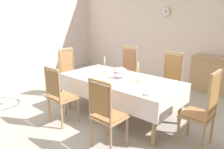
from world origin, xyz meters
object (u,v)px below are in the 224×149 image
at_px(candlestick_east, 138,74).
at_px(bowl_far_left, 102,82).
at_px(chair_north_a, 126,72).
at_px(mounted_clock, 166,12).
at_px(candlestick_west, 105,67).
at_px(sideboard, 221,76).
at_px(bowl_near_right, 148,93).
at_px(bowl_far_right, 116,85).
at_px(chair_south_b, 106,113).
at_px(spoon_primary, 162,80).
at_px(dining_table, 120,82).
at_px(spoon_secondary, 156,96).
at_px(chair_head_east, 203,109).
at_px(chair_head_west, 70,73).
at_px(chair_north_b, 169,81).
at_px(chair_south_a, 60,94).
at_px(soup_tureen, 120,72).
at_px(bowl_near_left, 156,78).

xyz_separation_m(candlestick_east, bowl_far_left, (-0.45, -0.43, -0.13)).
bearing_deg(chair_north_a, mounted_clock, -88.18).
bearing_deg(candlestick_west, sideboard, 60.02).
distance_m(bowl_near_right, bowl_far_right, 0.63).
relative_size(chair_south_b, spoon_primary, 6.15).
relative_size(dining_table, bowl_near_right, 13.10).
bearing_deg(spoon_secondary, chair_head_east, 35.96).
relative_size(chair_head_west, mounted_clock, 4.28).
height_order(chair_north_b, bowl_far_left, chair_north_b).
xyz_separation_m(chair_south_a, candlestick_east, (0.99, 0.95, 0.35)).
relative_size(chair_south_a, mounted_clock, 3.91).
bearing_deg(chair_south_b, soup_tureen, 119.74).
bearing_deg(chair_north_b, chair_north_a, -0.03).
bearing_deg(bowl_far_left, bowl_near_left, 54.34).
height_order(chair_head_west, bowl_far_left, chair_head_west).
bearing_deg(chair_south_a, dining_table, 58.08).
bearing_deg(spoon_secondary, bowl_near_right, -165.68).
bearing_deg(sideboard, dining_table, 67.06).
bearing_deg(bowl_far_left, spoon_primary, 50.51).
height_order(bowl_far_right, spoon_secondary, bowl_far_right).
xyz_separation_m(chair_head_west, candlestick_west, (1.13, 0.00, 0.32)).
bearing_deg(chair_north_b, dining_table, 61.02).
bearing_deg(spoon_secondary, soup_tureen, 160.85).
distance_m(bowl_far_right, sideboard, 3.13).
height_order(chair_head_west, spoon_primary, chair_head_west).
height_order(chair_north_a, sideboard, chair_north_a).
bearing_deg(chair_south_b, bowl_near_left, 89.64).
relative_size(chair_head_west, candlestick_west, 3.23).
bearing_deg(chair_head_west, bowl_near_right, 80.50).
bearing_deg(dining_table, bowl_far_right, -59.49).
bearing_deg(chair_south_a, chair_north_a, 90.00).
relative_size(chair_north_b, bowl_near_left, 8.25).
bearing_deg(candlestick_west, chair_south_a, -101.45).
relative_size(dining_table, chair_head_west, 1.94).
bearing_deg(chair_south_a, sideboard, 64.51).
height_order(dining_table, soup_tureen, soup_tureen).
distance_m(chair_head_west, spoon_primary, 2.22).
bearing_deg(soup_tureen, bowl_far_right, -58.15).
xyz_separation_m(bowl_near_right, mounted_clock, (-1.52, 3.23, 1.20)).
relative_size(soup_tureen, mounted_clock, 1.03).
height_order(candlestick_east, bowl_near_right, candlestick_east).
xyz_separation_m(chair_south_a, chair_north_a, (0.00, 1.90, 0.04)).
relative_size(dining_table, chair_north_b, 1.91).
distance_m(bowl_near_right, spoon_secondary, 0.12).
height_order(bowl_near_left, sideboard, sideboard).
bearing_deg(chair_head_east, bowl_far_left, 105.30).
height_order(chair_north_a, bowl_near_left, chair_north_a).
height_order(chair_south_b, chair_head_east, chair_head_east).
distance_m(chair_north_b, spoon_secondary, 1.41).
relative_size(chair_north_a, bowl_near_right, 6.93).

